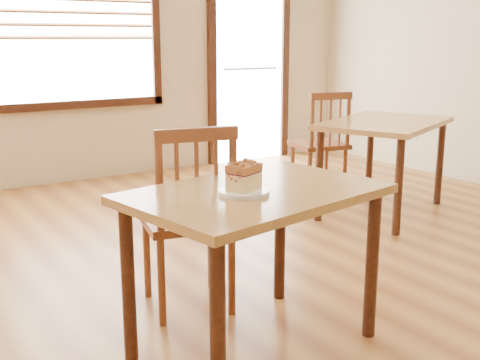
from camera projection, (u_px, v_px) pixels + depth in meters
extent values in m
plane|color=#C5AE90|center=(41.00, 26.00, 5.55)|extent=(7.00, 0.00, 7.00)
cube|color=white|center=(72.00, 4.00, 5.64)|extent=(1.60, 0.02, 1.80)
cube|color=#3C1A10|center=(79.00, 104.00, 5.85)|extent=(1.76, 0.06, 0.08)
cube|color=#3C1A10|center=(155.00, 7.00, 6.07)|extent=(0.08, 0.06, 1.96)
cube|color=#975423|center=(74.00, 12.00, 5.63)|extent=(1.56, 0.05, 0.03)
cube|color=#975423|center=(75.00, 25.00, 5.65)|extent=(1.56, 0.05, 0.03)
cube|color=#975423|center=(76.00, 38.00, 5.68)|extent=(1.56, 0.05, 0.03)
cube|color=white|center=(249.00, 64.00, 6.84)|extent=(0.90, 0.02, 2.20)
cube|color=#3C1A10|center=(212.00, 65.00, 6.56)|extent=(0.09, 0.06, 2.20)
cube|color=#3C1A10|center=(285.00, 63.00, 7.08)|extent=(0.09, 0.06, 2.20)
cylinder|color=#B2B2B7|center=(250.00, 69.00, 6.83)|extent=(0.72, 0.03, 0.03)
cube|color=#A67840|center=(255.00, 194.00, 2.62)|extent=(1.21, 0.91, 0.04)
cylinder|color=#3C1A10|center=(218.00, 332.00, 2.18)|extent=(0.06, 0.06, 0.71)
cylinder|color=#3C1A10|center=(372.00, 265.00, 2.81)|extent=(0.06, 0.06, 0.71)
cylinder|color=#3C1A10|center=(128.00, 284.00, 2.60)|extent=(0.06, 0.06, 0.71)
cylinder|color=#3C1A10|center=(280.00, 236.00, 3.23)|extent=(0.06, 0.06, 0.71)
cube|color=brown|center=(187.00, 219.00, 3.10)|extent=(0.54, 0.54, 0.04)
cylinder|color=brown|center=(211.00, 251.00, 3.39)|extent=(0.04, 0.04, 0.46)
cylinder|color=brown|center=(147.00, 259.00, 3.27)|extent=(0.04, 0.04, 0.46)
cylinder|color=brown|center=(232.00, 274.00, 3.06)|extent=(0.04, 0.04, 0.46)
cylinder|color=brown|center=(162.00, 284.00, 2.94)|extent=(0.04, 0.04, 0.46)
cylinder|color=brown|center=(233.00, 178.00, 2.92)|extent=(0.04, 0.04, 0.49)
cylinder|color=brown|center=(159.00, 184.00, 2.80)|extent=(0.04, 0.04, 0.49)
cube|color=brown|center=(196.00, 135.00, 2.81)|extent=(0.41, 0.13, 0.06)
cylinder|color=brown|center=(216.00, 182.00, 2.90)|extent=(0.02, 0.02, 0.43)
cylinder|color=brown|center=(197.00, 183.00, 2.86)|extent=(0.02, 0.02, 0.43)
cylinder|color=brown|center=(177.00, 185.00, 2.83)|extent=(0.02, 0.02, 0.43)
cube|color=#A67840|center=(385.00, 123.00, 4.77)|extent=(1.36, 1.16, 0.04)
cylinder|color=#3C1A10|center=(398.00, 187.00, 4.28)|extent=(0.06, 0.06, 0.71)
cylinder|color=#3C1A10|center=(440.00, 163.00, 5.10)|extent=(0.06, 0.06, 0.71)
cylinder|color=#3C1A10|center=(319.00, 176.00, 4.62)|extent=(0.06, 0.06, 0.71)
cylinder|color=#3C1A10|center=(370.00, 155.00, 5.44)|extent=(0.06, 0.06, 0.71)
cube|color=brown|center=(319.00, 145.00, 5.37)|extent=(0.51, 0.51, 0.04)
cylinder|color=brown|center=(326.00, 167.00, 5.64)|extent=(0.04, 0.04, 0.44)
cylinder|color=brown|center=(292.00, 170.00, 5.53)|extent=(0.04, 0.04, 0.44)
cylinder|color=brown|center=(345.00, 175.00, 5.33)|extent=(0.04, 0.04, 0.44)
cylinder|color=brown|center=(309.00, 178.00, 5.21)|extent=(0.04, 0.04, 0.44)
cylinder|color=brown|center=(348.00, 120.00, 5.19)|extent=(0.04, 0.04, 0.47)
cylinder|color=brown|center=(312.00, 122.00, 5.08)|extent=(0.04, 0.04, 0.47)
cube|color=brown|center=(331.00, 96.00, 5.09)|extent=(0.39, 0.13, 0.06)
cylinder|color=brown|center=(340.00, 122.00, 5.17)|extent=(0.02, 0.02, 0.41)
cylinder|color=brown|center=(330.00, 122.00, 5.14)|extent=(0.02, 0.02, 0.41)
cylinder|color=brown|center=(321.00, 123.00, 5.11)|extent=(0.02, 0.02, 0.41)
cylinder|color=white|center=(244.00, 192.00, 2.54)|extent=(0.22, 0.22, 0.02)
cylinder|color=white|center=(244.00, 193.00, 2.54)|extent=(0.15, 0.15, 0.01)
cube|color=#F5E28A|center=(244.00, 181.00, 2.53)|extent=(0.16, 0.14, 0.07)
cube|color=#3F1228|center=(244.00, 172.00, 2.52)|extent=(0.16, 0.14, 0.01)
cube|color=#C2713D|center=(244.00, 168.00, 2.51)|extent=(0.16, 0.15, 0.03)
sphere|color=#C2713D|center=(248.00, 162.00, 2.53)|extent=(0.02, 0.02, 0.02)
sphere|color=#C2713D|center=(249.00, 164.00, 2.50)|extent=(0.01, 0.01, 0.01)
sphere|color=#C2713D|center=(253.00, 163.00, 2.51)|extent=(0.02, 0.02, 0.02)
sphere|color=#C2713D|center=(253.00, 162.00, 2.54)|extent=(0.02, 0.02, 0.02)
sphere|color=#C2713D|center=(245.00, 162.00, 2.52)|extent=(0.02, 0.02, 0.02)
sphere|color=#C2713D|center=(248.00, 162.00, 2.54)|extent=(0.02, 0.02, 0.02)
sphere|color=#C2713D|center=(243.00, 162.00, 2.53)|extent=(0.02, 0.02, 0.02)
sphere|color=#C2713D|center=(249.00, 163.00, 2.52)|extent=(0.01, 0.01, 0.01)
sphere|color=#C2713D|center=(239.00, 164.00, 2.49)|extent=(0.02, 0.02, 0.02)
sphere|color=#C2713D|center=(245.00, 165.00, 2.48)|extent=(0.02, 0.02, 0.02)
sphere|color=#C2713D|center=(258.00, 162.00, 2.53)|extent=(0.02, 0.02, 0.02)
sphere|color=#C2713D|center=(238.00, 164.00, 2.51)|extent=(0.02, 0.02, 0.02)
sphere|color=#C2713D|center=(235.00, 165.00, 2.47)|extent=(0.02, 0.02, 0.02)
sphere|color=#C2713D|center=(248.00, 162.00, 2.55)|extent=(0.02, 0.02, 0.02)
sphere|color=#C2713D|center=(228.00, 173.00, 2.47)|extent=(0.01, 0.01, 0.01)
sphere|color=#C2713D|center=(230.00, 171.00, 2.47)|extent=(0.01, 0.01, 0.01)
sphere|color=#C2713D|center=(238.00, 177.00, 2.46)|extent=(0.02, 0.02, 0.02)
sphere|color=#C2713D|center=(235.00, 174.00, 2.46)|extent=(0.01, 0.01, 0.01)
sphere|color=#C2713D|center=(233.00, 175.00, 2.47)|extent=(0.01, 0.01, 0.01)
sphere|color=#C2713D|center=(239.00, 173.00, 2.45)|extent=(0.01, 0.01, 0.01)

